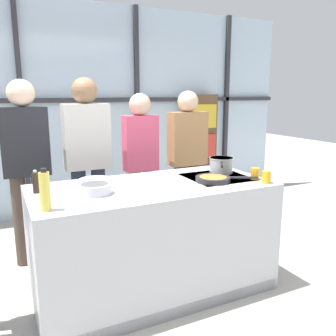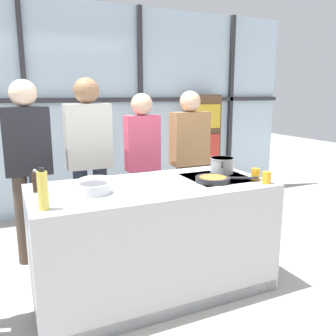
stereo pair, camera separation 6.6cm
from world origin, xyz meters
name	(u,v)px [view 1 (the left image)]	position (x,y,z in m)	size (l,w,h in m)	color
ground_plane	(154,289)	(0.00, 0.00, 0.00)	(18.00, 18.00, 0.00)	#ADA89E
back_window_wall	(83,110)	(0.00, 2.35, 1.40)	(6.40, 0.10, 2.80)	silver
bookshelf	(201,147)	(1.75, 2.16, 0.81)	(0.50, 0.19, 1.61)	brown
demo_island	(154,238)	(0.00, 0.00, 0.46)	(1.90, 0.90, 0.92)	#B7BABF
spectator_far_left	(26,161)	(-0.86, 0.98, 1.01)	(0.42, 0.25, 1.76)	#47382D
spectator_center_left	(87,156)	(-0.29, 0.98, 1.02)	(0.45, 0.25, 1.78)	#232838
spectator_center_right	(141,157)	(0.29, 0.98, 0.96)	(0.36, 0.23, 1.63)	#232838
spectator_far_right	(187,155)	(0.86, 0.98, 0.94)	(0.43, 0.23, 1.66)	#47382D
frying_pan	(214,179)	(0.49, -0.13, 0.94)	(0.49, 0.31, 0.04)	#232326
saucepan	(221,165)	(0.74, 0.12, 0.99)	(0.28, 0.36, 0.14)	silver
white_plate	(95,180)	(-0.38, 0.33, 0.92)	(0.27, 0.27, 0.01)	white
mixing_bowl	(95,188)	(-0.48, -0.06, 0.96)	(0.25, 0.25, 0.08)	silver
oil_bottle	(45,191)	(-0.85, -0.29, 1.04)	(0.07, 0.07, 0.27)	#E0CC4C
pepper_grinder	(36,182)	(-0.86, 0.16, 1.00)	(0.05, 0.05, 0.17)	#332319
juice_glass_near	(266,177)	(0.85, -0.35, 0.96)	(0.07, 0.07, 0.10)	orange
juice_glass_far	(255,174)	(0.85, -0.21, 0.96)	(0.07, 0.07, 0.10)	orange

